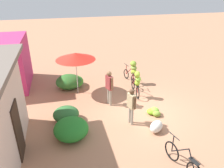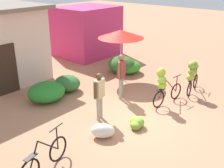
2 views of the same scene
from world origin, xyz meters
The scene contains 14 objects.
ground_plane centered at (0.00, 0.00, 0.00)m, with size 60.00×60.00×0.00m, color #B17858.
shop_pink centered at (4.55, 6.82, 1.40)m, with size 3.20×2.80×2.79m, color #C6316B.
hedge_bush_front_left centered at (-0.94, 3.46, 0.35)m, with size 1.44×1.34×0.71m, color #257827.
hedge_bush_front_right centered at (0.20, 3.59, 0.32)m, with size 1.02×1.11×0.65m, color #2E6631.
hedge_bush_mid centered at (3.40, 3.27, 0.40)m, with size 1.27×1.41×0.80m, color #2E6B2A.
hedge_bush_by_door centered at (3.58, 2.99, 0.31)m, with size 1.25×1.13×0.62m, color #388D2C.
market_umbrella centered at (2.74, 2.83, 2.07)m, with size 2.03×2.03×2.24m.
bicycle_leftmost centered at (-3.46, 0.16, 0.37)m, with size 1.68×0.42×0.99m.
bicycle_near_pile centered at (1.59, -0.10, 0.83)m, with size 1.70×0.43×1.48m.
bicycle_center_loaded centered at (3.19, -0.42, 0.86)m, with size 1.54×0.47×1.40m.
banana_pile_on_ground centered at (-0.27, -0.29, 0.15)m, with size 0.68×0.64×0.34m.
produce_sack centered at (-1.42, 0.12, 0.22)m, with size 0.70×0.44×0.44m, color silver.
person_vendor centered at (1.09, 1.47, 1.08)m, with size 0.56×0.31×1.75m.
person_bystander centered at (-0.67, 0.95, 0.99)m, with size 0.57×0.29×1.63m.
Camera 1 is at (-7.98, 3.58, 5.51)m, focal length 35.03 mm.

